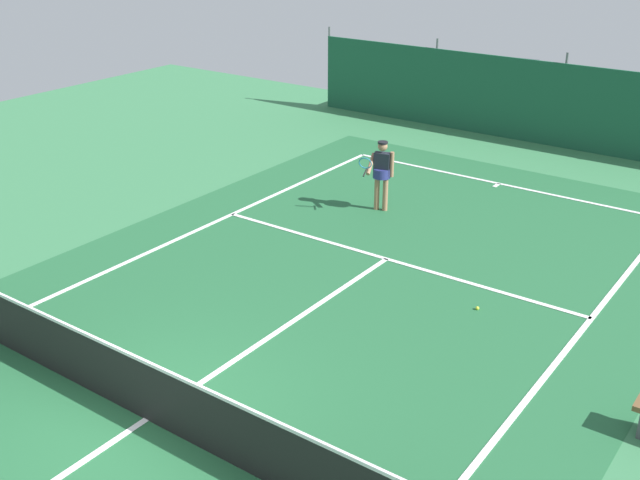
# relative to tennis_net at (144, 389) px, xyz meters

# --- Properties ---
(ground_plane) EXTENTS (36.00, 36.00, 0.00)m
(ground_plane) POSITION_rel_tennis_net_xyz_m (0.00, 0.00, -0.51)
(ground_plane) COLOR #387A4C
(court_surface) EXTENTS (11.02, 26.60, 0.01)m
(court_surface) POSITION_rel_tennis_net_xyz_m (0.00, 0.00, -0.51)
(court_surface) COLOR #236038
(court_surface) RESTS_ON ground
(tennis_net) EXTENTS (10.12, 0.10, 1.10)m
(tennis_net) POSITION_rel_tennis_net_xyz_m (0.00, 0.00, 0.00)
(tennis_net) COLOR black
(tennis_net) RESTS_ON ground
(back_fence) EXTENTS (16.30, 0.98, 2.70)m
(back_fence) POSITION_rel_tennis_net_xyz_m (-0.00, 16.40, 0.16)
(back_fence) COLOR #195138
(back_fence) RESTS_ON ground
(tennis_player) EXTENTS (0.57, 0.82, 1.64)m
(tennis_player) POSITION_rel_tennis_net_xyz_m (-1.51, 8.62, 0.45)
(tennis_player) COLOR #9E7051
(tennis_player) RESTS_ON ground
(tennis_ball_near_player) EXTENTS (0.07, 0.07, 0.07)m
(tennis_ball_near_player) POSITION_rel_tennis_net_xyz_m (2.38, 5.55, -0.48)
(tennis_ball_near_player) COLOR #CCDB33
(tennis_ball_near_player) RESTS_ON ground
(parked_car) EXTENTS (2.40, 4.39, 1.68)m
(parked_car) POSITION_rel_tennis_net_xyz_m (-2.80, 18.71, 0.33)
(parked_car) COLOR silver
(parked_car) RESTS_ON ground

